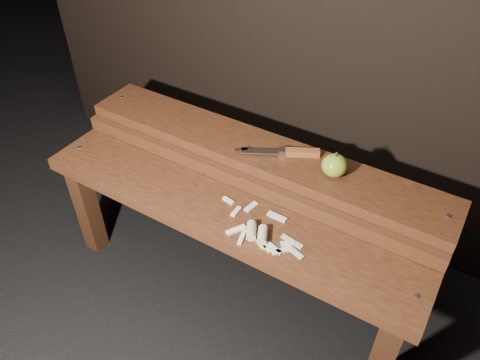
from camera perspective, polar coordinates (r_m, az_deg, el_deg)
The scene contains 6 objects.
ground at distance 1.68m, azimuth -1.10°, elevation -12.88°, with size 60.00×60.00×0.00m, color black.
bench_front_tier at distance 1.37m, azimuth -2.66°, elevation -5.86°, with size 1.20×0.20×0.42m.
bench_rear_tier at distance 1.47m, azimuth 2.16°, elevation 1.22°, with size 1.20×0.21×0.50m.
apple at distance 1.33m, azimuth 11.45°, elevation 1.76°, with size 0.07×0.07×0.08m.
knife at distance 1.39m, azimuth 6.28°, elevation 3.38°, with size 0.23×0.13×0.02m.
apple_scraps at distance 1.26m, azimuth 2.38°, elevation -6.37°, with size 0.30×0.16×0.03m.
Camera 1 is at (0.55, -0.83, 1.35)m, focal length 35.00 mm.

